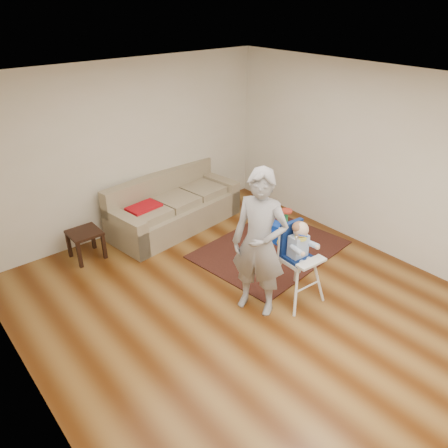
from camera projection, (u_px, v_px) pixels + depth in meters
ground at (244, 304)px, 5.58m from camera, size 5.50×5.50×0.00m
room_envelope at (217, 154)px, 5.06m from camera, size 5.04×5.52×2.72m
sofa at (175, 203)px, 7.23m from camera, size 2.35×1.21×0.87m
side_table at (86, 245)px, 6.47m from camera, size 0.44×0.44×0.44m
area_rug at (270, 249)px, 6.75m from camera, size 2.32×1.84×0.02m
ride_on_toy at (280, 225)px, 6.94m from camera, size 0.44×0.32×0.46m
toy_ball at (255, 265)px, 6.21m from camera, size 0.15×0.15×0.15m
high_chair at (298, 263)px, 5.45m from camera, size 0.55×0.55×1.12m
adult at (259, 244)px, 5.10m from camera, size 0.69×0.80×1.85m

